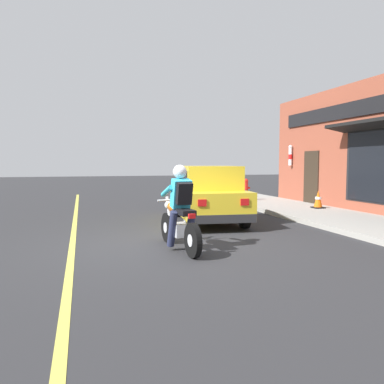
{
  "coord_description": "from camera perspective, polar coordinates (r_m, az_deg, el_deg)",
  "views": [
    {
      "loc": [
        -1.59,
        -7.38,
        1.66
      ],
      "look_at": [
        0.98,
        1.3,
        0.95
      ],
      "focal_mm": 35.0,
      "sensor_mm": 36.0,
      "label": 1
    }
  ],
  "objects": [
    {
      "name": "ground_plane",
      "position": [
        7.73,
        -4.25,
        -7.93
      ],
      "size": [
        80.0,
        80.0,
        0.0
      ],
      "primitive_type": "plane",
      "color": "#2B2B2D"
    },
    {
      "name": "sidewalk_curb",
      "position": [
        12.63,
        17.52,
        -2.95
      ],
      "size": [
        2.6,
        22.0,
        0.14
      ],
      "primitive_type": "cube",
      "color": "#9E9B93",
      "rests_on": "ground"
    },
    {
      "name": "lane_stripe",
      "position": [
        10.51,
        -17.46,
        -4.79
      ],
      "size": [
        0.12,
        19.8,
        0.01
      ],
      "primitive_type": "cube",
      "color": "#D1C64C",
      "rests_on": "ground"
    },
    {
      "name": "car_hatchback",
      "position": [
        10.44,
        2.34,
        -0.44
      ],
      "size": [
        2.05,
        3.94,
        1.57
      ],
      "color": "black",
      "rests_on": "ground"
    },
    {
      "name": "traffic_cone",
      "position": [
        13.22,
        18.67,
        -1.08
      ],
      "size": [
        0.36,
        0.36,
        0.6
      ],
      "color": "black",
      "rests_on": "sidewalk_curb"
    },
    {
      "name": "motorcycle_with_rider",
      "position": [
        7.12,
        -1.9,
        -3.45
      ],
      "size": [
        0.6,
        2.02,
        1.62
      ],
      "color": "black",
      "rests_on": "ground"
    },
    {
      "name": "fire_hydrant",
      "position": [
        15.31,
        8.18,
        0.36
      ],
      "size": [
        0.36,
        0.24,
        0.88
      ],
      "color": "red",
      "rests_on": "sidewalk_curb"
    },
    {
      "name": "storefront_building",
      "position": [
        12.58,
        26.58,
        6.05
      ],
      "size": [
        1.25,
        10.88,
        4.2
      ],
      "color": "brown",
      "rests_on": "ground"
    }
  ]
}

